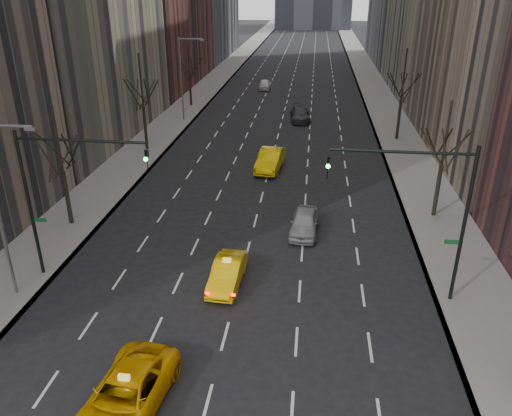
% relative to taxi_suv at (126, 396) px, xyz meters
% --- Properties ---
extents(sidewalk_left, '(4.50, 320.00, 0.15)m').
position_rel_taxi_suv_xyz_m(sidewalk_left, '(-9.37, 66.70, -0.69)').
color(sidewalk_left, slate).
rests_on(sidewalk_left, ground).
extents(sidewalk_right, '(4.50, 320.00, 0.15)m').
position_rel_taxi_suv_xyz_m(sidewalk_right, '(15.13, 66.70, -0.69)').
color(sidewalk_right, slate).
rests_on(sidewalk_right, ground).
extents(tree_lw_b, '(3.36, 3.50, 7.82)m').
position_rel_taxi_suv_xyz_m(tree_lw_b, '(-9.12, 14.70, 2.96)').
color(tree_lw_b, black).
rests_on(tree_lw_b, ground).
extents(tree_lw_c, '(3.36, 3.50, 8.74)m').
position_rel_taxi_suv_xyz_m(tree_lw_c, '(-9.12, 30.70, 3.27)').
color(tree_lw_c, black).
rests_on(tree_lw_c, ground).
extents(tree_lw_d, '(3.36, 3.50, 7.36)m').
position_rel_taxi_suv_xyz_m(tree_lw_d, '(-9.12, 48.70, 2.80)').
color(tree_lw_d, black).
rests_on(tree_lw_d, ground).
extents(tree_rw_b, '(3.36, 3.50, 7.82)m').
position_rel_taxi_suv_xyz_m(tree_rw_b, '(14.88, 18.70, 2.96)').
color(tree_rw_b, black).
rests_on(tree_rw_b, ground).
extents(tree_rw_c, '(3.36, 3.50, 8.74)m').
position_rel_taxi_suv_xyz_m(tree_rw_c, '(14.88, 36.70, 3.27)').
color(tree_rw_c, black).
rests_on(tree_rw_c, ground).
extents(traffic_mast_left, '(6.69, 0.39, 8.00)m').
position_rel_taxi_suv_xyz_m(traffic_mast_left, '(-6.22, 8.69, 4.72)').
color(traffic_mast_left, black).
rests_on(traffic_mast_left, ground).
extents(traffic_mast_right, '(6.69, 0.39, 8.00)m').
position_rel_taxi_suv_xyz_m(traffic_mast_right, '(11.99, 8.69, 4.72)').
color(traffic_mast_right, black).
rests_on(traffic_mast_right, ground).
extents(streetlight_near, '(2.83, 0.22, 9.00)m').
position_rel_taxi_suv_xyz_m(streetlight_near, '(-7.96, 6.70, 4.86)').
color(streetlight_near, slate).
rests_on(streetlight_near, ground).
extents(streetlight_far, '(2.83, 0.22, 9.00)m').
position_rel_taxi_suv_xyz_m(streetlight_far, '(-7.96, 41.70, 4.86)').
color(streetlight_far, slate).
rests_on(streetlight_far, ground).
extents(taxi_suv, '(3.10, 5.73, 1.53)m').
position_rel_taxi_suv_xyz_m(taxi_suv, '(0.00, 0.00, 0.00)').
color(taxi_suv, '#E7A104').
rests_on(taxi_suv, ground).
extents(taxi_sedan, '(1.66, 4.21, 1.36)m').
position_rel_taxi_suv_xyz_m(taxi_sedan, '(2.29, 8.92, -0.08)').
color(taxi_sedan, '#FFC805').
rests_on(taxi_sedan, ground).
extents(silver_sedan_ahead, '(2.01, 4.36, 1.45)m').
position_rel_taxi_suv_xyz_m(silver_sedan_ahead, '(6.18, 15.35, -0.04)').
color(silver_sedan_ahead, '#919498').
rests_on(silver_sedan_ahead, ground).
extents(far_taxi, '(2.31, 5.32, 1.70)m').
position_rel_taxi_suv_xyz_m(far_taxi, '(2.97, 26.77, 0.09)').
color(far_taxi, '#FFD805').
rests_on(far_taxi, ground).
extents(far_suv_grey, '(2.62, 5.31, 1.48)m').
position_rel_taxi_suv_xyz_m(far_suv_grey, '(4.95, 43.20, -0.02)').
color(far_suv_grey, '#313136').
rests_on(far_suv_grey, ground).
extents(far_car_white, '(1.71, 4.01, 1.35)m').
position_rel_taxi_suv_xyz_m(far_car_white, '(-0.88, 60.58, -0.09)').
color(far_car_white, silver).
rests_on(far_car_white, ground).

